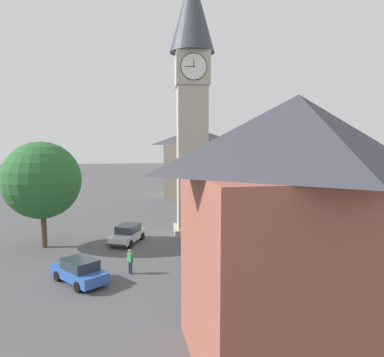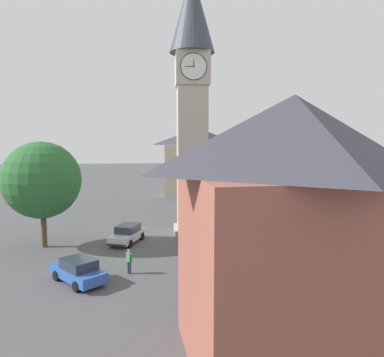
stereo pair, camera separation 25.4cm
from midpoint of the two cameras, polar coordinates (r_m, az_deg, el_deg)
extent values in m
plane|color=#4C4C4F|center=(34.68, -0.21, -8.54)|extent=(200.00, 200.00, 0.00)
cube|color=#A59C89|center=(34.60, -0.21, -8.06)|extent=(3.36, 3.36, 0.60)
cube|color=#B7AD99|center=(33.58, -0.22, 3.24)|extent=(2.68, 2.68, 12.97)
cube|color=#B7AD99|center=(34.10, -0.22, 16.72)|extent=(3.01, 3.01, 2.95)
cone|color=#383D47|center=(35.37, -0.23, 24.77)|extent=(4.06, 4.06, 7.13)
cylinder|color=white|center=(32.60, 0.05, 17.20)|extent=(2.26, 0.04, 2.26)
torus|color=black|center=(32.59, 0.05, 17.21)|extent=(2.32, 0.06, 2.32)
cube|color=black|center=(32.61, 0.06, 17.65)|extent=(0.05, 0.02, 0.63)
cube|color=black|center=(32.53, -0.56, 17.23)|extent=(0.86, 0.02, 0.04)
cylinder|color=white|center=(35.61, -0.47, 16.27)|extent=(2.26, 0.04, 2.26)
torus|color=black|center=(35.62, -0.47, 16.27)|extent=(2.32, 0.06, 2.32)
cube|color=silver|center=(31.83, -10.32, -8.89)|extent=(3.03, 4.44, 0.64)
cube|color=#28333D|center=(31.81, -10.22, -7.75)|extent=(2.20, 2.51, 0.64)
cylinder|color=black|center=(30.51, -9.92, -10.08)|extent=(0.43, 0.68, 0.64)
cylinder|color=black|center=(31.19, -12.63, -9.78)|extent=(0.43, 0.68, 0.64)
cylinder|color=black|center=(32.67, -8.10, -8.95)|extent=(0.43, 0.68, 0.64)
cylinder|color=black|center=(33.31, -10.67, -8.70)|extent=(0.43, 0.68, 0.64)
cube|color=black|center=(30.15, -11.96, -10.22)|extent=(1.60, 0.70, 0.16)
cube|color=silver|center=(28.39, 3.15, -10.67)|extent=(2.36, 4.33, 0.64)
cube|color=#28333D|center=(28.08, 3.26, -9.54)|extent=(1.89, 2.33, 0.64)
cylinder|color=black|center=(29.36, 0.86, -10.64)|extent=(0.32, 0.67, 0.64)
cylinder|color=black|center=(29.83, 3.87, -10.38)|extent=(0.32, 0.67, 0.64)
cylinder|color=black|center=(27.12, 2.35, -12.08)|extent=(0.32, 0.67, 0.64)
cylinder|color=black|center=(27.63, 5.58, -11.76)|extent=(0.32, 0.67, 0.64)
cube|color=black|center=(30.29, 1.91, -10.01)|extent=(1.66, 0.40, 0.16)
cube|color=#2D5BB7|center=(24.17, -17.60, -14.02)|extent=(3.98, 4.20, 0.64)
cube|color=#28333D|center=(23.84, -17.47, -12.72)|extent=(2.56, 2.61, 0.64)
cylinder|color=black|center=(24.95, -20.67, -14.15)|extent=(0.59, 0.63, 0.64)
cylinder|color=black|center=(25.64, -17.38, -13.46)|extent=(0.59, 0.63, 0.64)
cylinder|color=black|center=(22.90, -17.81, -15.91)|extent=(0.59, 0.63, 0.64)
cylinder|color=black|center=(23.66, -14.32, -15.07)|extent=(0.59, 0.63, 0.64)
cube|color=black|center=(25.93, -19.85, -13.21)|extent=(1.33, 1.19, 0.16)
cube|color=silver|center=(40.80, 6.50, -5.48)|extent=(4.40, 2.72, 0.64)
cube|color=#28333D|center=(40.75, 6.70, -4.61)|extent=(2.44, 2.06, 0.64)
cylinder|color=black|center=(39.61, 5.44, -6.22)|extent=(0.68, 0.38, 0.64)
cylinder|color=black|center=(41.01, 4.44, -5.78)|extent=(0.68, 0.38, 0.64)
cylinder|color=black|center=(40.74, 8.56, -5.91)|extent=(0.68, 0.38, 0.64)
cylinder|color=black|center=(42.11, 7.48, -5.50)|extent=(0.68, 0.38, 0.64)
cube|color=black|center=(39.96, 3.91, -6.02)|extent=(0.56, 1.64, 0.16)
cylinder|color=#2D3351|center=(24.82, -9.82, -13.71)|extent=(0.13, 0.13, 0.82)
cylinder|color=#2D3351|center=(24.95, -10.10, -13.61)|extent=(0.13, 0.13, 0.82)
cube|color=#3F9959|center=(24.66, -9.99, -12.11)|extent=(0.41, 0.41, 0.60)
cylinder|color=#3F9959|center=(24.50, -9.62, -12.34)|extent=(0.09, 0.09, 0.60)
cylinder|color=#3F9959|center=(24.84, -10.35, -12.09)|extent=(0.09, 0.09, 0.60)
sphere|color=tan|center=(24.52, -10.01, -11.11)|extent=(0.22, 0.22, 0.22)
sphere|color=black|center=(24.52, -9.99, -11.06)|extent=(0.20, 0.20, 0.20)
cylinder|color=brown|center=(32.24, -22.48, -7.07)|extent=(0.44, 0.44, 3.37)
sphere|color=#28602D|center=(31.61, -22.77, -0.24)|extent=(6.22, 6.22, 6.22)
cube|color=tan|center=(57.30, 0.51, 1.34)|extent=(10.30, 7.06, 7.92)
pyramid|color=#383842|center=(57.10, 0.52, 6.64)|extent=(10.82, 7.41, 2.65)
cube|color=#422819|center=(54.69, 0.45, -1.96)|extent=(1.10, 0.22, 2.10)
cube|color=#995142|center=(15.17, 15.19, -13.53)|extent=(8.46, 7.33, 7.52)
pyramid|color=#383842|center=(14.30, 15.79, 6.68)|extent=(8.89, 7.70, 2.96)
cube|color=#422819|center=(18.99, 10.24, -18.09)|extent=(1.10, 0.19, 2.10)
cube|color=slate|center=(52.56, 12.42, 0.96)|extent=(10.90, 10.86, 8.29)
pyramid|color=#47423D|center=(52.36, 12.57, 7.36)|extent=(11.44, 11.40, 3.43)
cube|color=#422819|center=(49.40, 10.76, -2.96)|extent=(0.91, 0.75, 2.10)
cylinder|color=gray|center=(31.82, 13.70, -8.02)|extent=(0.07, 0.07, 2.20)
cube|color=red|center=(31.51, 13.76, -5.55)|extent=(0.60, 0.04, 0.60)
camera|label=1|loc=(0.13, -90.22, -0.02)|focal=33.93mm
camera|label=2|loc=(0.13, 89.78, 0.02)|focal=33.93mm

